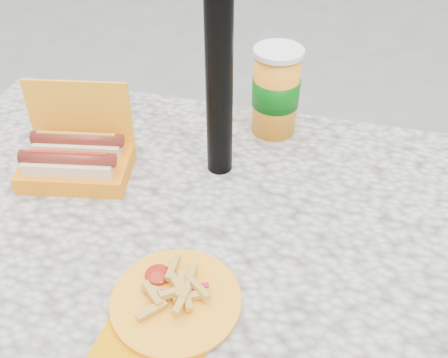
# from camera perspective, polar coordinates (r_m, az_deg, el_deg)

# --- Properties ---
(picnic_table) EXTENTS (1.20, 0.80, 0.75)m
(picnic_table) POSITION_cam_1_polar(r_m,az_deg,el_deg) (0.98, -2.84, -9.30)
(picnic_table) COLOR beige
(picnic_table) RESTS_ON ground
(hotdog_box) EXTENTS (0.23, 0.18, 0.17)m
(hotdog_box) POSITION_cam_1_polar(r_m,az_deg,el_deg) (1.02, -16.54, 2.31)
(hotdog_box) COLOR #FF9F18
(hotdog_box) RESTS_ON picnic_table
(fries_plate) EXTENTS (0.20, 0.27, 0.04)m
(fries_plate) POSITION_cam_1_polar(r_m,az_deg,el_deg) (0.77, -5.83, -13.92)
(fries_plate) COLOR orange
(fries_plate) RESTS_ON picnic_table
(soda_cup) EXTENTS (0.10, 0.10, 0.19)m
(soda_cup) POSITION_cam_1_polar(r_m,az_deg,el_deg) (1.08, 5.94, 9.92)
(soda_cup) COLOR orange
(soda_cup) RESTS_ON picnic_table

